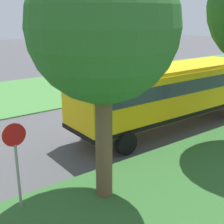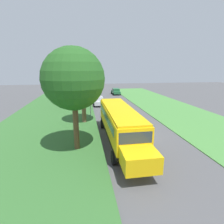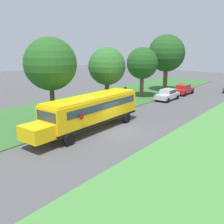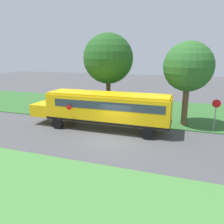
% 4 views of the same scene
% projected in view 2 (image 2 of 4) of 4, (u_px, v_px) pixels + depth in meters
% --- Properties ---
extents(ground_plane, '(120.00, 120.00, 0.00)m').
position_uv_depth(ground_plane, '(138.00, 134.00, 18.31)').
color(ground_plane, '#4C4C4F').
extents(grass_verge, '(12.00, 80.00, 0.08)m').
position_uv_depth(grass_verge, '(38.00, 140.00, 16.74)').
color(grass_verge, '#33662D').
rests_on(grass_verge, ground).
extents(grass_far_side, '(10.00, 80.00, 0.07)m').
position_uv_depth(grass_far_side, '(215.00, 129.00, 19.69)').
color(grass_far_side, '#47843D').
rests_on(grass_far_side, ground).
extents(school_bus, '(2.84, 12.42, 3.16)m').
position_uv_depth(school_bus, '(120.00, 122.00, 16.10)').
color(school_bus, yellow).
rests_on(school_bus, ground).
extents(car_silver_nearest, '(2.02, 4.40, 1.56)m').
position_uv_depth(car_silver_nearest, '(98.00, 100.00, 32.41)').
color(car_silver_nearest, '#B7B7BC').
rests_on(car_silver_nearest, ground).
extents(car_red_middle, '(2.02, 4.40, 1.56)m').
position_uv_depth(car_red_middle, '(96.00, 96.00, 37.87)').
color(car_red_middle, '#B21E1E').
rests_on(car_red_middle, ground).
extents(car_green_furthest, '(2.02, 4.40, 1.56)m').
position_uv_depth(car_green_furthest, '(116.00, 91.00, 45.41)').
color(car_green_furthest, '#236038').
rests_on(car_green_furthest, ground).
extents(oak_tree_beside_bus, '(4.91, 4.91, 8.38)m').
position_uv_depth(oak_tree_beside_bus, '(73.00, 79.00, 13.40)').
color(oak_tree_beside_bus, brown).
rests_on(oak_tree_beside_bus, ground).
extents(oak_tree_roadside_mid, '(4.28, 4.28, 7.43)m').
position_uv_depth(oak_tree_roadside_mid, '(82.00, 81.00, 21.08)').
color(oak_tree_roadside_mid, brown).
rests_on(oak_tree_roadside_mid, ground).
extents(oak_tree_far_end, '(4.60, 4.60, 7.37)m').
position_uv_depth(oak_tree_far_end, '(75.00, 78.00, 30.29)').
color(oak_tree_far_end, brown).
rests_on(oak_tree_far_end, ground).
extents(oak_tree_across_road, '(6.05, 6.05, 9.37)m').
position_uv_depth(oak_tree_across_road, '(77.00, 70.00, 36.63)').
color(oak_tree_across_road, brown).
rests_on(oak_tree_across_road, ground).
extents(stop_sign, '(0.08, 0.68, 2.74)m').
position_uv_depth(stop_sign, '(90.00, 105.00, 24.31)').
color(stop_sign, gray).
rests_on(stop_sign, ground).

